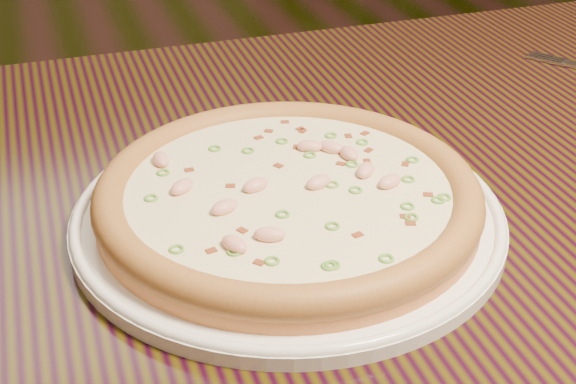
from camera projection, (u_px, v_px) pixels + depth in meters
name	position (u px, v px, depth m)	size (l,w,h in m)	color
ground	(285.00, 360.00, 1.62)	(9.00, 9.00, 0.00)	black
hero_table	(385.00, 258.00, 0.81)	(1.20, 0.80, 0.75)	black
plate	(288.00, 213.00, 0.68)	(0.37, 0.37, 0.02)	white
pizza	(288.00, 195.00, 0.68)	(0.33, 0.33, 0.03)	#D38244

